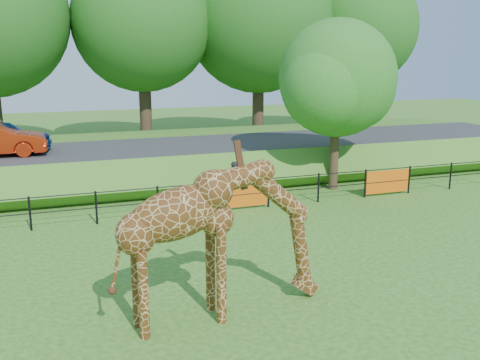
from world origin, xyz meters
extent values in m
plane|color=#2B6218|center=(0.00, 0.00, 0.00)|extent=(90.00, 90.00, 0.00)
cube|color=#2B6218|center=(0.00, 15.50, 0.65)|extent=(40.00, 9.00, 1.30)
cube|color=#2D2D2F|center=(0.00, 14.00, 1.36)|extent=(40.00, 5.00, 0.12)
imported|color=#1443A5|center=(-5.17, 14.56, 2.09)|extent=(4.09, 2.08, 1.33)
imported|color=black|center=(3.12, 9.32, 0.74)|extent=(0.64, 0.55, 1.49)
cylinder|color=#332317|center=(7.50, 9.60, 1.60)|extent=(0.36, 0.36, 3.20)
sphere|color=#1C601A|center=(7.50, 9.60, 4.46)|extent=(4.60, 4.60, 4.60)
sphere|color=#1C601A|center=(8.65, 10.29, 4.00)|extent=(3.45, 3.45, 3.45)
sphere|color=#1C601A|center=(6.58, 8.91, 4.12)|extent=(3.22, 3.22, 3.22)
cylinder|color=#332317|center=(2.00, 22.00, 2.50)|extent=(0.70, 0.70, 5.00)
sphere|color=#1C4E14|center=(2.00, 22.00, 7.14)|extent=(7.80, 7.80, 7.80)
cylinder|color=#332317|center=(9.00, 22.00, 2.50)|extent=(0.70, 0.70, 5.00)
sphere|color=#1C4E14|center=(9.00, 22.00, 7.42)|extent=(8.80, 8.80, 8.80)
cylinder|color=#332317|center=(16.00, 22.00, 2.50)|extent=(0.70, 0.70, 5.00)
sphere|color=#1C4E14|center=(16.00, 22.00, 7.04)|extent=(7.40, 7.40, 7.40)
camera|label=1|loc=(-3.08, -9.16, 5.38)|focal=40.00mm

